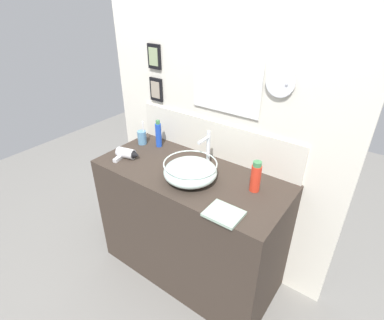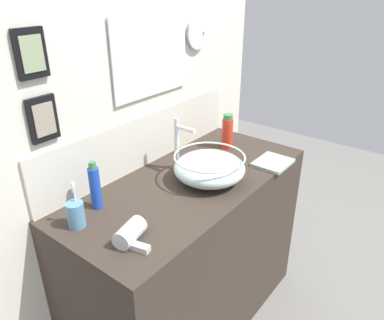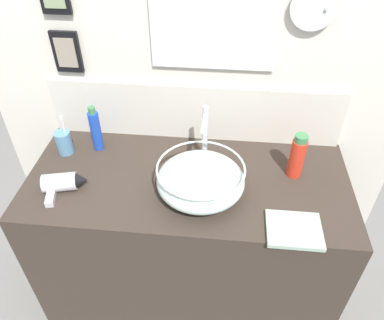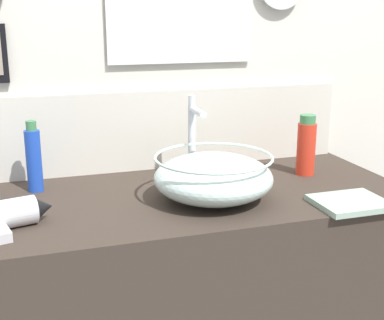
{
  "view_description": "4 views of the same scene",
  "coord_description": "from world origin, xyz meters",
  "px_view_note": "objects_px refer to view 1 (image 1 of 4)",
  "views": [
    {
      "loc": [
        0.98,
        -1.31,
        1.93
      ],
      "look_at": [
        0.02,
        0.0,
        0.99
      ],
      "focal_mm": 28.0,
      "sensor_mm": 36.0,
      "label": 1
    },
    {
      "loc": [
        -1.2,
        -0.95,
        1.75
      ],
      "look_at": [
        0.02,
        0.0,
        0.99
      ],
      "focal_mm": 35.0,
      "sensor_mm": 36.0,
      "label": 2
    },
    {
      "loc": [
        0.13,
        -1.09,
        1.91
      ],
      "look_at": [
        0.02,
        0.0,
        0.99
      ],
      "focal_mm": 35.0,
      "sensor_mm": 36.0,
      "label": 3
    },
    {
      "loc": [
        -0.43,
        -1.39,
        1.4
      ],
      "look_at": [
        0.02,
        0.0,
        0.99
      ],
      "focal_mm": 50.0,
      "sensor_mm": 36.0,
      "label": 4
    }
  ],
  "objects_px": {
    "glass_bowl_sink": "(190,171)",
    "toothbrush_cup": "(142,137)",
    "hair_drier": "(127,154)",
    "lotion_bottle": "(256,177)",
    "faucet": "(207,148)",
    "spray_bottle": "(158,134)",
    "hand_towel": "(224,214)"
  },
  "relations": [
    {
      "from": "lotion_bottle",
      "to": "hand_towel",
      "type": "bearing_deg",
      "value": -95.6
    },
    {
      "from": "glass_bowl_sink",
      "to": "faucet",
      "type": "bearing_deg",
      "value": 90.0
    },
    {
      "from": "faucet",
      "to": "hair_drier",
      "type": "distance_m",
      "value": 0.58
    },
    {
      "from": "toothbrush_cup",
      "to": "hand_towel",
      "type": "distance_m",
      "value": 1.0
    },
    {
      "from": "glass_bowl_sink",
      "to": "spray_bottle",
      "type": "xyz_separation_m",
      "value": [
        -0.47,
        0.23,
        0.03
      ]
    },
    {
      "from": "glass_bowl_sink",
      "to": "lotion_bottle",
      "type": "bearing_deg",
      "value": 21.05
    },
    {
      "from": "spray_bottle",
      "to": "hand_towel",
      "type": "bearing_deg",
      "value": -25.88
    },
    {
      "from": "glass_bowl_sink",
      "to": "hair_drier",
      "type": "xyz_separation_m",
      "value": [
        -0.52,
        -0.04,
        -0.03
      ]
    },
    {
      "from": "hair_drier",
      "to": "lotion_bottle",
      "type": "height_order",
      "value": "lotion_bottle"
    },
    {
      "from": "hair_drier",
      "to": "hand_towel",
      "type": "height_order",
      "value": "hair_drier"
    },
    {
      "from": "lotion_bottle",
      "to": "spray_bottle",
      "type": "bearing_deg",
      "value": 173.72
    },
    {
      "from": "toothbrush_cup",
      "to": "hand_towel",
      "type": "xyz_separation_m",
      "value": [
        0.94,
        -0.35,
        -0.04
      ]
    },
    {
      "from": "spray_bottle",
      "to": "faucet",
      "type": "bearing_deg",
      "value": -6.21
    },
    {
      "from": "faucet",
      "to": "hand_towel",
      "type": "height_order",
      "value": "faucet"
    },
    {
      "from": "glass_bowl_sink",
      "to": "lotion_bottle",
      "type": "distance_m",
      "value": 0.39
    },
    {
      "from": "faucet",
      "to": "hair_drier",
      "type": "height_order",
      "value": "faucet"
    },
    {
      "from": "glass_bowl_sink",
      "to": "hand_towel",
      "type": "xyz_separation_m",
      "value": [
        0.34,
        -0.16,
        -0.06
      ]
    },
    {
      "from": "toothbrush_cup",
      "to": "lotion_bottle",
      "type": "height_order",
      "value": "lotion_bottle"
    },
    {
      "from": "toothbrush_cup",
      "to": "spray_bottle",
      "type": "relative_size",
      "value": 0.88
    },
    {
      "from": "faucet",
      "to": "hair_drier",
      "type": "bearing_deg",
      "value": -157.41
    },
    {
      "from": "faucet",
      "to": "hand_towel",
      "type": "xyz_separation_m",
      "value": [
        0.34,
        -0.34,
        -0.14
      ]
    },
    {
      "from": "faucet",
      "to": "hand_towel",
      "type": "bearing_deg",
      "value": -45.2
    },
    {
      "from": "hair_drier",
      "to": "spray_bottle",
      "type": "relative_size",
      "value": 0.86
    },
    {
      "from": "lotion_bottle",
      "to": "hand_towel",
      "type": "relative_size",
      "value": 1.02
    },
    {
      "from": "toothbrush_cup",
      "to": "lotion_bottle",
      "type": "distance_m",
      "value": 0.97
    },
    {
      "from": "toothbrush_cup",
      "to": "lotion_bottle",
      "type": "xyz_separation_m",
      "value": [
        0.97,
        -0.05,
        0.04
      ]
    },
    {
      "from": "spray_bottle",
      "to": "lotion_bottle",
      "type": "distance_m",
      "value": 0.84
    },
    {
      "from": "hair_drier",
      "to": "toothbrush_cup",
      "type": "distance_m",
      "value": 0.24
    },
    {
      "from": "toothbrush_cup",
      "to": "lotion_bottle",
      "type": "bearing_deg",
      "value": -2.89
    },
    {
      "from": "glass_bowl_sink",
      "to": "toothbrush_cup",
      "type": "height_order",
      "value": "toothbrush_cup"
    },
    {
      "from": "glass_bowl_sink",
      "to": "spray_bottle",
      "type": "distance_m",
      "value": 0.52
    },
    {
      "from": "toothbrush_cup",
      "to": "lotion_bottle",
      "type": "relative_size",
      "value": 0.94
    }
  ]
}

